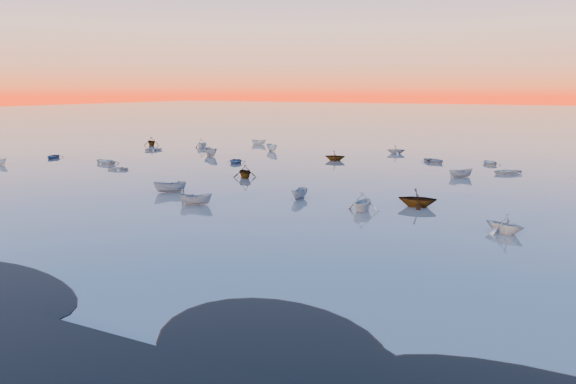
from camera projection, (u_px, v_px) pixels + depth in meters
The scene contains 6 objects.
ground at pixel (432, 143), 121.28m from camera, with size 600.00×600.00×0.00m, color #6C635A.
mud_lobes at pixel (19, 290), 33.52m from camera, with size 140.00×6.00×0.07m, color black, non-canonical shape.
moored_fleet at pixel (352, 172), 80.44m from camera, with size 124.00×58.00×1.20m, color silver, non-canonical shape.
boat_near_left at pixel (53, 158), 95.89m from camera, with size 3.85×1.60×0.96m, color #374A6A.
boat_near_center at pixel (196, 205), 57.91m from camera, with size 3.47×1.47×1.20m, color slate.
boat_near_right at pixel (363, 211), 55.11m from camera, with size 4.00×1.80×1.40m, color silver.
Camera 1 is at (29.12, -21.66, 11.90)m, focal length 35.00 mm.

